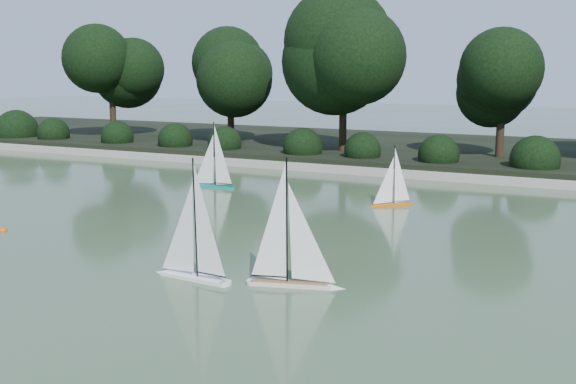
% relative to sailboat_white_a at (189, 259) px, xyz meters
% --- Properties ---
extents(ground, '(80.00, 80.00, 0.00)m').
position_rel_sailboat_white_a_xyz_m(ground, '(0.61, -0.10, -0.25)').
color(ground, '#32482B').
rests_on(ground, ground).
extents(pond_coping, '(40.00, 0.35, 0.18)m').
position_rel_sailboat_white_a_xyz_m(pond_coping, '(0.61, 8.90, -0.16)').
color(pond_coping, gray).
rests_on(pond_coping, ground).
extents(far_bank, '(40.00, 8.00, 0.30)m').
position_rel_sailboat_white_a_xyz_m(far_bank, '(0.61, 12.90, -0.10)').
color(far_bank, black).
rests_on(far_bank, ground).
extents(tree_line, '(26.31, 3.93, 4.39)m').
position_rel_sailboat_white_a_xyz_m(tree_line, '(1.84, 11.33, 2.39)').
color(tree_line, black).
rests_on(tree_line, ground).
extents(shrub_hedge, '(29.10, 1.10, 1.10)m').
position_rel_sailboat_white_a_xyz_m(shrub_hedge, '(0.61, 9.80, 0.20)').
color(shrub_hedge, black).
rests_on(shrub_hedge, ground).
extents(sailboat_white_a, '(1.16, 0.29, 1.58)m').
position_rel_sailboat_white_a_xyz_m(sailboat_white_a, '(0.00, 0.00, 0.00)').
color(sailboat_white_a, white).
rests_on(sailboat_white_a, ground).
extents(sailboat_white_b, '(1.18, 0.48, 1.62)m').
position_rel_sailboat_white_a_xyz_m(sailboat_white_b, '(1.33, 0.30, 0.00)').
color(sailboat_white_b, silver).
rests_on(sailboat_white_b, ground).
extents(sailboat_orange, '(0.72, 0.67, 1.19)m').
position_rel_sailboat_white_a_xyz_m(sailboat_orange, '(0.71, 5.47, -0.06)').
color(sailboat_orange, '#EE5F00').
rests_on(sailboat_orange, ground).
extents(sailboat_teal, '(1.08, 0.21, 1.48)m').
position_rel_sailboat_white_a_xyz_m(sailboat_teal, '(-3.37, 5.77, -0.02)').
color(sailboat_teal, '#0C7D71').
rests_on(sailboat_teal, ground).
extents(race_buoy, '(0.13, 0.13, 0.13)m').
position_rel_sailboat_white_a_xyz_m(race_buoy, '(-4.02, 0.81, -0.25)').
color(race_buoy, '#DE470B').
rests_on(race_buoy, ground).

